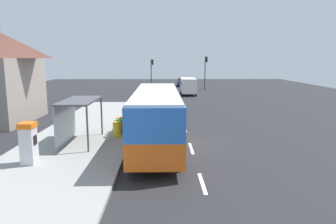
% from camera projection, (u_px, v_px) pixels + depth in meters
% --- Properties ---
extents(ground_plane, '(56.00, 92.00, 0.04)m').
position_uv_depth(ground_plane, '(176.00, 108.00, 32.40)').
color(ground_plane, '#262628').
extents(sidewalk_platform, '(6.20, 30.00, 0.18)m').
position_uv_depth(sidewalk_platform, '(86.00, 135.00, 20.44)').
color(sidewalk_platform, '#999993').
rests_on(sidewalk_platform, ground).
extents(lane_stripe_seg_0, '(0.16, 2.20, 0.01)m').
position_uv_depth(lane_stripe_seg_0, '(202.00, 183.00, 12.68)').
color(lane_stripe_seg_0, silver).
rests_on(lane_stripe_seg_0, ground).
extents(lane_stripe_seg_1, '(0.16, 2.20, 0.01)m').
position_uv_depth(lane_stripe_seg_1, '(191.00, 148.00, 17.61)').
color(lane_stripe_seg_1, silver).
rests_on(lane_stripe_seg_1, ground).
extents(lane_stripe_seg_2, '(0.16, 2.20, 0.01)m').
position_uv_depth(lane_stripe_seg_2, '(185.00, 129.00, 22.54)').
color(lane_stripe_seg_2, silver).
rests_on(lane_stripe_seg_2, ground).
extents(lane_stripe_seg_3, '(0.16, 2.20, 0.01)m').
position_uv_depth(lane_stripe_seg_3, '(181.00, 116.00, 27.47)').
color(lane_stripe_seg_3, silver).
rests_on(lane_stripe_seg_3, ground).
extents(lane_stripe_seg_4, '(0.16, 2.20, 0.01)m').
position_uv_depth(lane_stripe_seg_4, '(178.00, 107.00, 32.40)').
color(lane_stripe_seg_4, silver).
rests_on(lane_stripe_seg_4, ground).
extents(lane_stripe_seg_5, '(0.16, 2.20, 0.01)m').
position_uv_depth(lane_stripe_seg_5, '(176.00, 101.00, 37.32)').
color(lane_stripe_seg_5, silver).
rests_on(lane_stripe_seg_5, ground).
extents(lane_stripe_seg_6, '(0.16, 2.20, 0.01)m').
position_uv_depth(lane_stripe_seg_6, '(175.00, 96.00, 42.25)').
color(lane_stripe_seg_6, silver).
rests_on(lane_stripe_seg_6, ground).
extents(lane_stripe_seg_7, '(0.16, 2.20, 0.01)m').
position_uv_depth(lane_stripe_seg_7, '(173.00, 92.00, 47.18)').
color(lane_stripe_seg_7, silver).
rests_on(lane_stripe_seg_7, ground).
extents(bus, '(2.58, 11.02, 3.21)m').
position_uv_depth(bus, '(156.00, 115.00, 17.75)').
color(bus, orange).
rests_on(bus, ground).
extents(white_van, '(2.04, 5.20, 2.30)m').
position_uv_depth(white_van, '(188.00, 85.00, 43.85)').
color(white_van, white).
rests_on(white_van, ground).
extents(sedan_near, '(1.89, 4.43, 1.52)m').
position_uv_depth(sedan_near, '(183.00, 82.00, 57.32)').
color(sedan_near, navy).
rests_on(sedan_near, ground).
extents(ticket_machine, '(0.66, 0.76, 1.94)m').
position_uv_depth(ticket_machine, '(29.00, 143.00, 14.38)').
color(ticket_machine, silver).
rests_on(ticket_machine, sidewalk_platform).
extents(recycling_bin_yellow, '(0.52, 0.52, 0.95)m').
position_uv_depth(recycling_bin_yellow, '(117.00, 129.00, 19.49)').
color(recycling_bin_yellow, yellow).
rests_on(recycling_bin_yellow, sidewalk_platform).
extents(recycling_bin_green, '(0.52, 0.52, 0.95)m').
position_uv_depth(recycling_bin_green, '(119.00, 127.00, 20.18)').
color(recycling_bin_green, green).
rests_on(recycling_bin_green, sidewalk_platform).
extents(recycling_bin_orange, '(0.52, 0.52, 0.95)m').
position_uv_depth(recycling_bin_orange, '(120.00, 125.00, 20.87)').
color(recycling_bin_orange, orange).
rests_on(recycling_bin_orange, sidewalk_platform).
extents(traffic_light_near_side, '(0.49, 0.28, 5.37)m').
position_uv_depth(traffic_light_near_side, '(206.00, 68.00, 49.74)').
color(traffic_light_near_side, '#2D2D2D').
rests_on(traffic_light_near_side, ground).
extents(traffic_light_far_side, '(0.49, 0.28, 4.93)m').
position_uv_depth(traffic_light_far_side, '(152.00, 69.00, 50.43)').
color(traffic_light_far_side, '#2D2D2D').
rests_on(traffic_light_far_side, ground).
extents(bus_shelter, '(1.80, 4.00, 2.50)m').
position_uv_depth(bus_shelter, '(74.00, 110.00, 17.92)').
color(bus_shelter, '#4C4C51').
rests_on(bus_shelter, sidewalk_platform).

